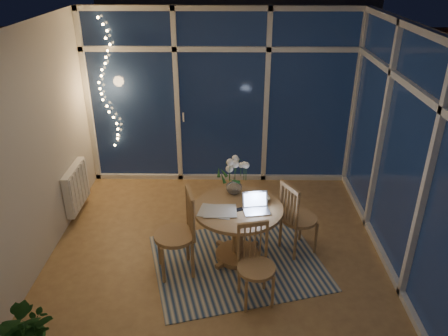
{
  "coord_description": "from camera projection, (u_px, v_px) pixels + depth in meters",
  "views": [
    {
      "loc": [
        0.12,
        -4.21,
        3.22
      ],
      "look_at": [
        0.06,
        0.25,
        1.02
      ],
      "focal_mm": 35.0,
      "sensor_mm": 36.0,
      "label": 1
    }
  ],
  "objects": [
    {
      "name": "garden_patio",
      "position": [
        247.0,
        117.0,
        9.71
      ],
      "size": [
        12.0,
        6.0,
        0.1
      ],
      "primitive_type": "cube",
      "color": "black",
      "rests_on": "ground"
    },
    {
      "name": "window_wall_back",
      "position": [
        222.0,
        99.0,
        6.39
      ],
      "size": [
        4.0,
        0.1,
        2.6
      ],
      "primitive_type": "cube",
      "color": "silver",
      "rests_on": "floor"
    },
    {
      "name": "window_wall_right",
      "position": [
        404.0,
        156.0,
        4.6
      ],
      "size": [
        0.1,
        4.0,
        2.6
      ],
      "primitive_type": "cube",
      "color": "silver",
      "rests_on": "floor"
    },
    {
      "name": "chair_front",
      "position": [
        256.0,
        267.0,
        4.32
      ],
      "size": [
        0.49,
        0.49,
        0.87
      ],
      "primitive_type": "cube",
      "rotation": [
        0.0,
        0.0,
        0.23
      ],
      "color": "olive",
      "rests_on": "floor"
    },
    {
      "name": "rug",
      "position": [
        237.0,
        262.0,
        5.06
      ],
      "size": [
        2.21,
        1.94,
        0.01
      ],
      "primitive_type": "cube",
      "rotation": [
        0.0,
        0.0,
        0.27
      ],
      "color": "beige",
      "rests_on": "floor"
    },
    {
      "name": "floor",
      "position": [
        219.0,
        254.0,
        5.2
      ],
      "size": [
        4.0,
        4.0,
        0.0
      ],
      "primitive_type": "plane",
      "color": "olive",
      "rests_on": "ground"
    },
    {
      "name": "bowl",
      "position": [
        263.0,
        199.0,
        4.98
      ],
      "size": [
        0.19,
        0.19,
        0.04
      ],
      "primitive_type": "imported",
      "rotation": [
        0.0,
        0.0,
        0.27
      ],
      "color": "silver",
      "rests_on": "dining_table"
    },
    {
      "name": "flower_vase",
      "position": [
        234.0,
        185.0,
        5.09
      ],
      "size": [
        0.25,
        0.25,
        0.21
      ],
      "primitive_type": "imported",
      "rotation": [
        0.0,
        0.0,
        0.27
      ],
      "color": "white",
      "rests_on": "dining_table"
    },
    {
      "name": "wall_left",
      "position": [
        31.0,
        154.0,
        4.65
      ],
      "size": [
        0.04,
        4.0,
        2.6
      ],
      "primitive_type": "cube",
      "color": "beige",
      "rests_on": "floor"
    },
    {
      "name": "laptop",
      "position": [
        257.0,
        203.0,
        4.72
      ],
      "size": [
        0.32,
        0.29,
        0.21
      ],
      "primitive_type": null,
      "rotation": [
        0.0,
        0.0,
        0.16
      ],
      "color": "silver",
      "rests_on": "dining_table"
    },
    {
      "name": "radiator",
      "position": [
        76.0,
        187.0,
        5.86
      ],
      "size": [
        0.1,
        0.7,
        0.58
      ],
      "primitive_type": "cube",
      "color": "white",
      "rests_on": "wall_left"
    },
    {
      "name": "ceiling",
      "position": [
        217.0,
        28.0,
        4.05
      ],
      "size": [
        4.0,
        4.0,
        0.0
      ],
      "primitive_type": "plane",
      "color": "white",
      "rests_on": "wall_back"
    },
    {
      "name": "chair_left",
      "position": [
        175.0,
        234.0,
        4.7
      ],
      "size": [
        0.58,
        0.58,
        1.02
      ],
      "primitive_type": "cube",
      "rotation": [
        0.0,
        0.0,
        -1.31
      ],
      "color": "olive",
      "rests_on": "floor"
    },
    {
      "name": "wall_back",
      "position": [
        222.0,
        98.0,
        6.42
      ],
      "size": [
        4.0,
        0.04,
        2.6
      ],
      "primitive_type": "cube",
      "color": "beige",
      "rests_on": "floor"
    },
    {
      "name": "fairy_lights",
      "position": [
        106.0,
        85.0,
        6.24
      ],
      "size": [
        0.24,
        0.1,
        1.85
      ],
      "primitive_type": null,
      "color": "#F4B661",
      "rests_on": "window_wall_back"
    },
    {
      "name": "newspapers",
      "position": [
        218.0,
        212.0,
        4.75
      ],
      "size": [
        0.36,
        0.28,
        0.01
      ],
      "primitive_type": "cube",
      "rotation": [
        0.0,
        0.0,
        0.0
      ],
      "color": "#BBB9B1",
      "rests_on": "dining_table"
    },
    {
      "name": "wall_right",
      "position": [
        407.0,
        156.0,
        4.6
      ],
      "size": [
        0.04,
        4.0,
        2.6
      ],
      "primitive_type": "cube",
      "color": "beige",
      "rests_on": "floor"
    },
    {
      "name": "dining_table",
      "position": [
        238.0,
        233.0,
        5.0
      ],
      "size": [
        1.24,
        1.24,
        0.69
      ],
      "primitive_type": "cylinder",
      "rotation": [
        0.0,
        0.0,
        0.27
      ],
      "color": "olive",
      "rests_on": "floor"
    },
    {
      "name": "chair_right",
      "position": [
        300.0,
        217.0,
        5.07
      ],
      "size": [
        0.59,
        0.59,
        0.94
      ],
      "primitive_type": "cube",
      "rotation": [
        0.0,
        0.0,
        2.07
      ],
      "color": "olive",
      "rests_on": "floor"
    },
    {
      "name": "phone",
      "position": [
        238.0,
        210.0,
        4.79
      ],
      "size": [
        0.13,
        0.1,
        0.01
      ],
      "primitive_type": "cube",
      "rotation": [
        0.0,
        0.0,
        0.41
      ],
      "color": "black",
      "rests_on": "dining_table"
    },
    {
      "name": "garden_shrubs",
      "position": [
        180.0,
        120.0,
        8.06
      ],
      "size": [
        0.9,
        0.9,
        0.9
      ],
      "primitive_type": "sphere",
      "color": "black",
      "rests_on": "ground"
    },
    {
      "name": "wall_front",
      "position": [
        210.0,
        282.0,
        2.83
      ],
      "size": [
        4.0,
        0.04,
        2.6
      ],
      "primitive_type": "cube",
      "color": "beige",
      "rests_on": "floor"
    },
    {
      "name": "garden_fence",
      "position": [
        225.0,
        69.0,
        9.74
      ],
      "size": [
        11.0,
        0.08,
        1.8
      ],
      "primitive_type": "cube",
      "color": "#361D13",
      "rests_on": "ground"
    }
  ]
}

